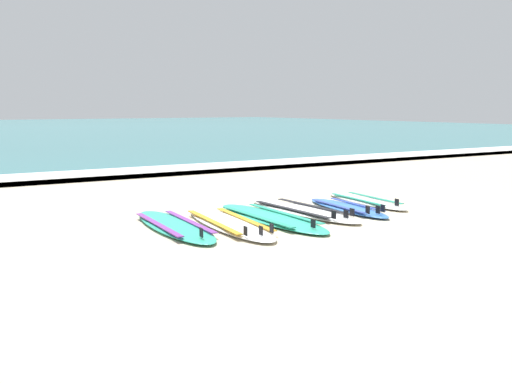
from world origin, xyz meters
TOP-DOWN VIEW (x-y plane):
  - ground_plane at (0.00, 0.00)m, footprint 80.00×80.00m
  - wave_foam_strip at (0.00, 5.95)m, footprint 80.00×1.39m
  - surfboard_0 at (-1.52, -0.12)m, footprint 0.76×2.44m
  - surfboard_1 at (-0.82, -0.35)m, footprint 0.89×2.58m
  - surfboard_2 at (-0.14, -0.31)m, footprint 0.66×2.58m
  - surfboard_3 at (0.59, -0.08)m, footprint 0.72×2.48m
  - surfboard_4 at (1.32, -0.25)m, footprint 0.67×1.98m
  - surfboard_5 at (2.01, 0.09)m, footprint 0.67×2.03m

SIDE VIEW (x-z plane):
  - ground_plane at x=0.00m, z-range 0.00..0.00m
  - surfboard_2 at x=-0.14m, z-range -0.05..0.13m
  - surfboard_0 at x=-1.52m, z-range -0.05..0.13m
  - surfboard_5 at x=2.01m, z-range -0.05..0.13m
  - surfboard_1 at x=-0.82m, z-range -0.05..0.13m
  - surfboard_3 at x=0.59m, z-range -0.05..0.13m
  - surfboard_4 at x=1.32m, z-range -0.05..0.13m
  - wave_foam_strip at x=0.00m, z-range 0.00..0.11m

